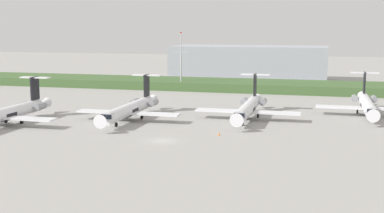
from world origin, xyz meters
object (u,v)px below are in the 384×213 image
(regional_jet_nearest, at_px, (8,113))
(regional_jet_second, at_px, (131,108))
(regional_jet_fourth, at_px, (367,104))
(regional_jet_third, at_px, (248,107))
(safety_cone_front_marker, at_px, (219,134))
(antenna_mast, at_px, (181,66))

(regional_jet_nearest, relative_size, regional_jet_second, 1.00)
(regional_jet_nearest, relative_size, regional_jet_fourth, 1.00)
(regional_jet_third, relative_size, regional_jet_fourth, 1.00)
(safety_cone_front_marker, bearing_deg, regional_jet_fourth, 46.65)
(regional_jet_nearest, bearing_deg, antenna_mast, 74.44)
(antenna_mast, bearing_deg, regional_jet_second, -85.75)
(regional_jet_third, xyz_separation_m, antenna_mast, (-28.59, 46.49, 5.24))
(regional_jet_second, height_order, regional_jet_third, same)
(regional_jet_fourth, height_order, antenna_mast, antenna_mast)
(regional_jet_third, xyz_separation_m, regional_jet_fourth, (25.62, 11.54, 0.00))
(regional_jet_second, relative_size, regional_jet_fourth, 1.00)
(regional_jet_nearest, bearing_deg, regional_jet_second, 27.30)
(regional_jet_fourth, bearing_deg, regional_jet_nearest, -156.85)
(regional_jet_nearest, bearing_deg, regional_jet_third, 22.54)
(antenna_mast, relative_size, safety_cone_front_marker, 33.74)
(regional_jet_nearest, xyz_separation_m, antenna_mast, (18.38, 65.99, 5.24))
(regional_jet_nearest, distance_m, regional_jet_second, 25.24)
(regional_jet_fourth, bearing_deg, regional_jet_third, -155.76)
(regional_jet_nearest, xyz_separation_m, regional_jet_fourth, (72.59, 31.03, 0.00))
(regional_jet_nearest, bearing_deg, safety_cone_front_marker, 1.20)
(regional_jet_nearest, height_order, antenna_mast, antenna_mast)
(safety_cone_front_marker, bearing_deg, regional_jet_third, 81.42)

